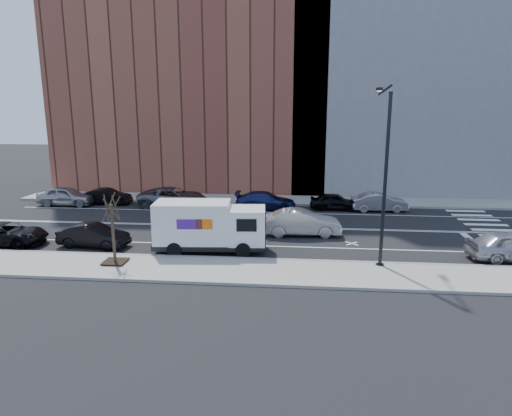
% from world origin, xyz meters
% --- Properties ---
extents(ground, '(120.00, 120.00, 0.00)m').
position_xyz_m(ground, '(0.00, 0.00, 0.00)').
color(ground, black).
rests_on(ground, ground).
extents(sidewalk_near, '(44.00, 3.60, 0.15)m').
position_xyz_m(sidewalk_near, '(0.00, -8.80, 0.07)').
color(sidewalk_near, gray).
rests_on(sidewalk_near, ground).
extents(sidewalk_far, '(44.00, 3.60, 0.15)m').
position_xyz_m(sidewalk_far, '(0.00, 8.80, 0.07)').
color(sidewalk_far, gray).
rests_on(sidewalk_far, ground).
extents(curb_near, '(44.00, 0.25, 0.17)m').
position_xyz_m(curb_near, '(0.00, -7.00, 0.08)').
color(curb_near, gray).
rests_on(curb_near, ground).
extents(curb_far, '(44.00, 0.25, 0.17)m').
position_xyz_m(curb_far, '(0.00, 7.00, 0.08)').
color(curb_far, gray).
rests_on(curb_far, ground).
extents(crosswalk, '(3.00, 14.00, 0.01)m').
position_xyz_m(crosswalk, '(16.00, 0.00, 0.00)').
color(crosswalk, white).
rests_on(crosswalk, ground).
extents(road_markings, '(40.00, 8.60, 0.01)m').
position_xyz_m(road_markings, '(0.00, 0.00, 0.00)').
color(road_markings, white).
rests_on(road_markings, ground).
extents(bldg_brick, '(26.00, 10.00, 22.00)m').
position_xyz_m(bldg_brick, '(-8.00, 15.60, 11.00)').
color(bldg_brick, brown).
rests_on(bldg_brick, ground).
extents(bldg_concrete, '(20.00, 10.00, 26.00)m').
position_xyz_m(bldg_concrete, '(12.00, 15.60, 13.00)').
color(bldg_concrete, slate).
rests_on(bldg_concrete, ground).
extents(streetlight, '(0.44, 4.02, 9.34)m').
position_xyz_m(streetlight, '(7.00, -6.91, 5.08)').
color(streetlight, black).
rests_on(streetlight, ground).
extents(street_tree, '(1.20, 1.20, 3.75)m').
position_xyz_m(street_tree, '(-7.00, -8.40, 1.45)').
color(street_tree, black).
rests_on(street_tree, ground).
extents(fedex_van, '(6.60, 2.70, 2.95)m').
position_xyz_m(fedex_van, '(-2.45, -5.60, 1.55)').
color(fedex_van, black).
rests_on(fedex_van, ground).
extents(far_parked_a, '(4.73, 1.95, 1.60)m').
position_xyz_m(far_parked_a, '(-16.80, 5.31, 0.80)').
color(far_parked_a, '#A0A1A5').
rests_on(far_parked_a, ground).
extents(far_parked_b, '(4.10, 1.54, 1.34)m').
position_xyz_m(far_parked_b, '(-13.60, 6.10, 0.67)').
color(far_parked_b, black).
rests_on(far_parked_b, ground).
extents(far_parked_c, '(5.82, 2.94, 1.58)m').
position_xyz_m(far_parked_c, '(-7.80, 5.82, 0.79)').
color(far_parked_c, '#56585F').
rests_on(far_parked_c, ground).
extents(far_parked_d, '(4.90, 2.00, 1.42)m').
position_xyz_m(far_parked_d, '(-0.00, 5.55, 0.71)').
color(far_parked_d, '#161F4F').
rests_on(far_parked_d, ground).
extents(far_parked_e, '(4.02, 1.67, 1.36)m').
position_xyz_m(far_parked_e, '(5.60, 5.82, 0.68)').
color(far_parked_e, black).
rests_on(far_parked_e, ground).
extents(far_parked_f, '(4.51, 1.84, 1.46)m').
position_xyz_m(far_parked_f, '(9.09, 5.69, 0.73)').
color(far_parked_f, '#9C9CA0').
rests_on(far_parked_f, ground).
extents(driving_sedan, '(5.17, 2.09, 1.67)m').
position_xyz_m(driving_sedan, '(2.91, -1.69, 0.84)').
color(driving_sedan, '#B6B6BB').
rests_on(driving_sedan, ground).
extents(near_parked_rear_a, '(4.36, 1.91, 1.39)m').
position_xyz_m(near_parked_rear_a, '(-9.53, -5.40, 0.70)').
color(near_parked_rear_a, black).
rests_on(near_parked_rear_a, ground).
extents(near_parked_rear_b, '(5.02, 2.44, 1.38)m').
position_xyz_m(near_parked_rear_b, '(-15.06, -5.53, 0.69)').
color(near_parked_rear_b, black).
rests_on(near_parked_rear_b, ground).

